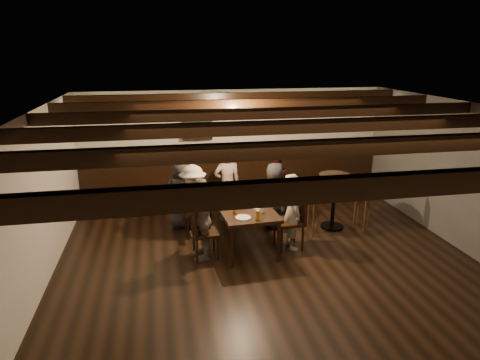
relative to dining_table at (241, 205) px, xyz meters
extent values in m
plane|color=black|center=(0.28, -1.30, -0.65)|extent=(7.00, 7.00, 0.00)
plane|color=black|center=(0.28, -1.30, 1.75)|extent=(7.00, 7.00, 0.00)
plane|color=silver|center=(0.28, 2.20, 0.55)|extent=(6.50, 0.00, 6.50)
plane|color=silver|center=(-2.97, -1.30, 0.55)|extent=(0.00, 7.00, 7.00)
cube|color=black|center=(0.28, 2.16, -0.10)|extent=(6.50, 0.08, 1.10)
cube|color=black|center=(-0.52, 1.90, -0.43)|extent=(3.00, 0.45, 0.45)
cube|color=black|center=(-0.52, 2.10, 1.10)|extent=(0.62, 0.12, 0.72)
cube|color=black|center=(-0.52, 2.03, 1.10)|extent=(0.50, 0.02, 0.58)
cube|color=black|center=(0.28, -4.20, 1.66)|extent=(6.50, 0.10, 0.16)
cube|color=black|center=(0.28, -3.04, 1.66)|extent=(6.50, 0.10, 0.16)
cube|color=black|center=(0.28, -1.88, 1.66)|extent=(6.50, 0.10, 0.16)
cube|color=black|center=(0.28, -0.72, 1.66)|extent=(6.50, 0.10, 0.16)
cube|color=black|center=(0.28, 0.44, 1.66)|extent=(6.50, 0.10, 0.16)
cube|color=black|center=(0.28, 1.60, 1.66)|extent=(6.50, 0.10, 0.16)
sphere|color=#FFE099|center=(-2.47, 1.58, 1.54)|extent=(0.07, 0.07, 0.07)
sphere|color=#FFE099|center=(-1.09, 1.58, 1.54)|extent=(0.07, 0.07, 0.07)
sphere|color=#FFE099|center=(0.28, 1.58, 1.54)|extent=(0.07, 0.07, 0.07)
sphere|color=#FFE099|center=(1.66, 1.58, 1.54)|extent=(0.07, 0.07, 0.07)
sphere|color=#FFE099|center=(3.03, 1.58, 1.54)|extent=(0.07, 0.07, 0.07)
cube|color=black|center=(0.00, 0.00, 0.03)|extent=(0.97, 1.95, 0.06)
cylinder|color=black|center=(-0.31, -0.91, -0.33)|extent=(0.06, 0.06, 0.66)
cylinder|color=black|center=(-0.43, 0.87, -0.33)|extent=(0.06, 0.06, 0.66)
cylinder|color=black|center=(0.43, -0.87, -0.33)|extent=(0.06, 0.06, 0.66)
cylinder|color=black|center=(0.31, 0.91, -0.33)|extent=(0.06, 0.06, 0.66)
cube|color=black|center=(-0.73, 0.41, -0.22)|extent=(0.45, 0.45, 0.05)
cube|color=black|center=(-0.92, 0.39, 0.04)|extent=(0.07, 0.42, 0.46)
cube|color=black|center=(-0.67, -0.49, -0.23)|extent=(0.43, 0.43, 0.05)
cube|color=black|center=(-0.85, -0.50, 0.01)|extent=(0.06, 0.41, 0.44)
cube|color=black|center=(0.67, 0.49, -0.22)|extent=(0.45, 0.45, 0.05)
cube|color=black|center=(0.86, 0.50, 0.04)|extent=(0.07, 0.42, 0.46)
cube|color=black|center=(0.73, -0.41, -0.19)|extent=(0.47, 0.47, 0.05)
cube|color=black|center=(0.93, -0.39, 0.08)|extent=(0.07, 0.45, 0.49)
imported|color=#28282B|center=(-0.95, 0.84, 0.00)|extent=(0.66, 0.45, 1.30)
imported|color=slate|center=(-0.07, 1.05, 0.06)|extent=(0.54, 0.37, 1.42)
imported|color=#4D1C1A|center=(0.84, 0.95, 0.02)|extent=(0.68, 0.55, 1.34)
imported|color=#B3A297|center=(-0.78, 0.40, -0.01)|extent=(0.53, 0.86, 1.29)
imported|color=slate|center=(-0.72, -0.50, 0.01)|extent=(0.37, 0.79, 1.32)
imported|color=#242326|center=(0.72, 0.50, -0.04)|extent=(0.43, 0.63, 1.23)
imported|color=gray|center=(0.78, -0.40, -0.01)|extent=(0.34, 0.49, 1.28)
cylinder|color=#BF7219|center=(-0.32, 0.68, 0.13)|extent=(0.07, 0.07, 0.14)
cylinder|color=#BF7219|center=(0.21, 0.66, 0.13)|extent=(0.07, 0.07, 0.14)
cylinder|color=#BF7219|center=(-0.31, 0.08, 0.13)|extent=(0.07, 0.07, 0.14)
cylinder|color=silver|center=(0.29, 0.22, 0.13)|extent=(0.07, 0.07, 0.14)
cylinder|color=#BF7219|center=(-0.19, -0.46, 0.13)|extent=(0.07, 0.07, 0.14)
cylinder|color=silver|center=(0.23, -0.54, 0.13)|extent=(0.07, 0.07, 0.14)
cylinder|color=#BF7219|center=(0.10, -0.80, 0.13)|extent=(0.07, 0.07, 0.14)
cylinder|color=white|center=(-0.11, -0.71, 0.07)|extent=(0.24, 0.24, 0.01)
cylinder|color=white|center=(0.20, -0.29, 0.07)|extent=(0.24, 0.24, 0.01)
cube|color=black|center=(0.00, -0.05, 0.12)|extent=(0.15, 0.10, 0.12)
cylinder|color=beige|center=(0.10, 0.31, 0.08)|extent=(0.05, 0.05, 0.05)
cylinder|color=black|center=(1.79, 0.26, -0.63)|extent=(0.43, 0.43, 0.04)
cylinder|color=black|center=(1.79, 0.26, -0.15)|extent=(0.07, 0.07, 0.97)
cylinder|color=black|center=(1.79, 0.26, 0.35)|extent=(0.58, 0.58, 0.05)
cylinder|color=#3D2713|center=(1.29, 0.06, 0.06)|extent=(0.33, 0.33, 0.05)
cube|color=#3D2713|center=(1.33, -0.09, 0.24)|extent=(0.29, 0.11, 0.31)
cylinder|color=#3D2713|center=(2.29, 0.11, 0.06)|extent=(0.33, 0.33, 0.05)
cube|color=#3D2713|center=(2.32, -0.04, 0.24)|extent=(0.29, 0.10, 0.31)
camera|label=1|loc=(-1.31, -6.69, 2.52)|focal=32.00mm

